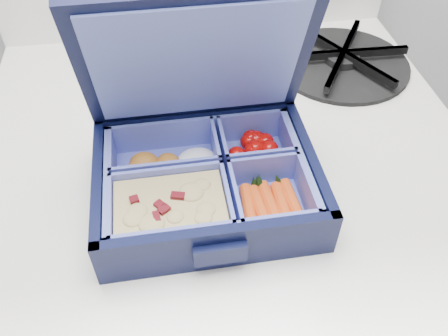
{
  "coord_description": "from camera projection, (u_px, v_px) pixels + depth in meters",
  "views": [
    {
      "loc": [
        0.05,
        1.24,
        1.28
      ],
      "look_at": [
        0.11,
        1.58,
        0.93
      ],
      "focal_mm": 38.0,
      "sensor_mm": 36.0,
      "label": 1
    }
  ],
  "objects": [
    {
      "name": "stove",
      "position": [
        222.0,
        305.0,
        0.91
      ],
      "size": [
        0.59,
        0.59,
        0.89
      ],
      "primitive_type": null,
      "color": "white",
      "rests_on": "floor"
    },
    {
      "name": "bento_box",
      "position": [
        207.0,
        182.0,
        0.49
      ],
      "size": [
        0.23,
        0.18,
        0.05
      ],
      "primitive_type": null,
      "rotation": [
        0.0,
        0.0,
        0.01
      ],
      "color": "black",
      "rests_on": "stove"
    },
    {
      "name": "burner_grate",
      "position": [
        342.0,
        57.0,
        0.68
      ],
      "size": [
        0.2,
        0.2,
        0.03
      ],
      "primitive_type": "cylinder",
      "rotation": [
        0.0,
        0.0,
        -0.03
      ],
      "color": "black",
      "rests_on": "stove"
    },
    {
      "name": "burner_grate_rear",
      "position": [
        134.0,
        48.0,
        0.7
      ],
      "size": [
        0.2,
        0.2,
        0.02
      ],
      "primitive_type": "cylinder",
      "rotation": [
        0.0,
        0.0,
        0.24
      ],
      "color": "black",
      "rests_on": "stove"
    },
    {
      "name": "fork",
      "position": [
        219.0,
        106.0,
        0.62
      ],
      "size": [
        0.1,
        0.19,
        0.01
      ],
      "primitive_type": null,
      "rotation": [
        0.0,
        0.0,
        -0.39
      ],
      "color": "silver",
      "rests_on": "stove"
    }
  ]
}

